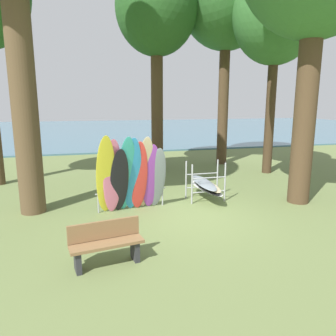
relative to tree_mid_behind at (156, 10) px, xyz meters
name	(u,v)px	position (x,y,z in m)	size (l,w,h in m)	color
ground_plane	(190,216)	(-0.61, -6.71, -7.05)	(80.00, 80.00, 0.00)	olive
lake_water	(108,129)	(-0.61, 23.10, -7.00)	(80.00, 36.00, 0.10)	#477084
tree_mid_behind	(156,10)	(0.00, 0.00, 0.00)	(3.61, 3.61, 9.26)	#4C3823
tree_deep_back	(276,15)	(4.55, -2.20, -0.44)	(3.57, 3.57, 8.73)	#42301E
leaning_board_pile	(132,177)	(-2.10, -5.94, -6.00)	(2.10, 1.01, 2.29)	yellow
board_storage_rack	(206,185)	(0.38, -5.36, -6.56)	(1.15, 2.13, 1.25)	#9EA0A5
park_bench	(106,242)	(-3.03, -8.83, -6.60)	(1.45, 0.64, 0.85)	#2D2D33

